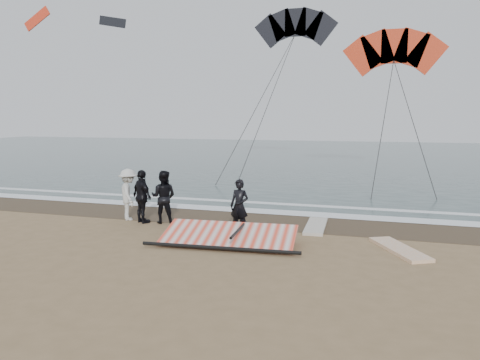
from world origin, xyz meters
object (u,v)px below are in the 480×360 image
object	(u,v)px
man_main	(239,206)
board_white	(399,249)
board_cream	(316,226)
sail_rig	(228,236)

from	to	relation	value
man_main	board_white	distance (m)	4.86
board_white	board_cream	distance (m)	3.24
man_main	board_cream	size ratio (longest dim) A/B	0.73
board_cream	board_white	bearing A→B (deg)	-41.47
man_main	board_cream	world-z (taller)	man_main
board_white	board_cream	xyz separation A→B (m)	(-2.54, 2.01, 0.00)
board_cream	sail_rig	world-z (taller)	sail_rig
man_main	board_cream	distance (m)	2.69
man_main	board_cream	xyz separation A→B (m)	(2.21, 1.33, -0.79)
man_main	board_white	xyz separation A→B (m)	(4.75, -0.69, -0.79)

